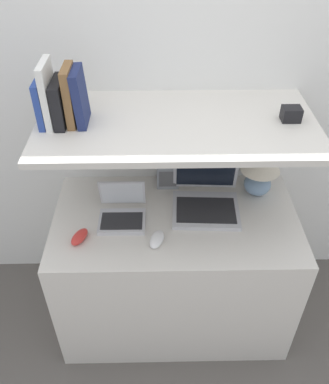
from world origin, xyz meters
name	(u,v)px	position (x,y,z in m)	size (l,w,h in m)	color
ground_plane	(176,362)	(0.00, 0.00, 0.00)	(12.00, 12.00, 0.00)	#56514C
wall_back	(174,93)	(0.00, 0.72, 1.20)	(6.00, 0.05, 2.40)	white
desk	(175,268)	(0.00, 0.33, 0.37)	(1.18, 0.66, 0.75)	silver
back_riser	(173,194)	(0.00, 0.68, 0.60)	(1.18, 0.04, 1.20)	white
shelf	(177,124)	(0.00, 0.40, 1.21)	(1.18, 0.59, 0.03)	silver
table_lamp	(261,164)	(0.42, 0.51, 0.92)	(0.20, 0.20, 0.29)	#7593B2
laptop_large	(206,196)	(0.15, 0.42, 0.80)	(0.34, 0.33, 0.29)	silver
laptop_small	(122,212)	(-0.25, 0.33, 0.79)	(0.22, 0.21, 0.18)	silver
computer_mouse	(157,239)	(-0.09, 0.17, 0.77)	(0.09, 0.12, 0.04)	white
second_mouse	(79,237)	(-0.44, 0.19, 0.77)	(0.09, 0.12, 0.04)	red
router_box	(168,174)	(-0.03, 0.59, 0.81)	(0.11, 0.09, 0.13)	gray
book_blue	(42,102)	(-0.54, 0.40, 1.32)	(0.03, 0.16, 0.19)	#284293
book_white	(48,94)	(-0.51, 0.40, 1.35)	(0.03, 0.17, 0.26)	silver
book_black	(60,102)	(-0.47, 0.40, 1.32)	(0.04, 0.17, 0.18)	black
book_brown	(70,96)	(-0.43, 0.40, 1.34)	(0.03, 0.14, 0.24)	brown
book_navy	(80,97)	(-0.39, 0.40, 1.34)	(0.05, 0.15, 0.23)	navy
shelf_gadget	(291,114)	(0.47, 0.40, 1.25)	(0.08, 0.06, 0.06)	black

